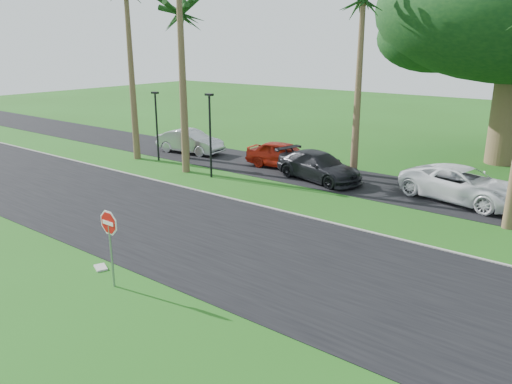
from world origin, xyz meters
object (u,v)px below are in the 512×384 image
object	(u,v)px
stop_sign_near	(110,233)
car_red	(283,155)
car_silver	(190,142)
car_minivan	(463,185)
car_dark	(319,167)

from	to	relation	value
stop_sign_near	car_red	distance (m)	16.45
car_silver	car_minivan	bearing A→B (deg)	-96.62
stop_sign_near	car_red	world-z (taller)	stop_sign_near
car_minivan	stop_sign_near	bearing A→B (deg)	171.02
stop_sign_near	car_minivan	world-z (taller)	stop_sign_near
stop_sign_near	car_silver	distance (m)	19.48
car_red	car_minivan	size ratio (longest dim) A/B	0.79
stop_sign_near	car_red	xyz separation A→B (m)	(-4.54, 15.77, -0.99)
car_silver	car_red	xyz separation A→B (m)	(7.43, 0.44, 0.00)
car_red	car_silver	bearing A→B (deg)	87.52
stop_sign_near	car_minivan	bearing A→B (deg)	69.02
car_red	car_minivan	world-z (taller)	car_minivan
car_dark	car_silver	bearing A→B (deg)	98.84
car_silver	car_dark	xyz separation A→B (m)	(10.55, -0.69, -0.02)
car_minivan	car_silver	bearing A→B (deg)	102.58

